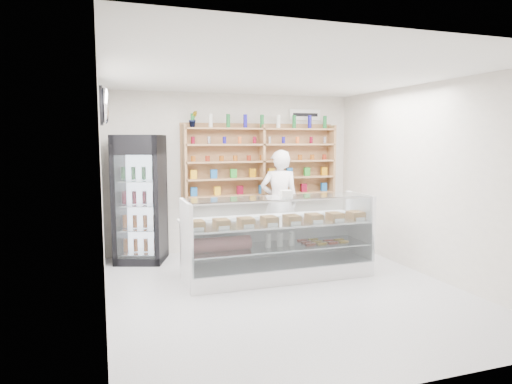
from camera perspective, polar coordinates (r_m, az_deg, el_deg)
name	(u,v)px	position (r m, az deg, el deg)	size (l,w,h in m)	color
room	(286,186)	(5.89, 3.75, 0.81)	(5.00, 5.00, 5.00)	silver
display_counter	(278,255)	(6.66, 2.79, -7.85)	(2.72, 0.81, 1.18)	white
shop_worker	(279,202)	(7.96, 2.95, -1.25)	(0.66, 0.43, 1.81)	white
drinks_cooler	(140,199)	(7.63, -14.25, -0.81)	(0.94, 0.93, 2.06)	black
wall_shelving	(262,162)	(8.23, 0.75, 3.82)	(2.84, 0.28, 1.33)	#A37B4D
potted_plant	(193,119)	(7.90, -7.86, 9.02)	(0.15, 0.12, 0.28)	#1E6626
security_mirror	(105,106)	(6.63, -18.36, 10.22)	(0.15, 0.50, 0.50)	silver
wall_sign	(305,115)	(8.70, 6.14, 9.57)	(0.62, 0.03, 0.20)	white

